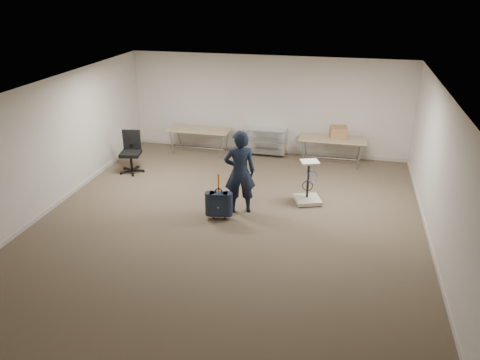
# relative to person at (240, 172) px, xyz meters

# --- Properties ---
(ground) EXTENTS (9.00, 9.00, 0.00)m
(ground) POSITION_rel_person_xyz_m (-0.10, -0.53, -0.93)
(ground) COLOR #493D2C
(ground) RESTS_ON ground
(room_shell) EXTENTS (8.00, 9.00, 9.00)m
(room_shell) POSITION_rel_person_xyz_m (-0.10, 0.85, -0.88)
(room_shell) COLOR beige
(room_shell) RESTS_ON ground
(folding_table_left) EXTENTS (1.80, 0.75, 0.73)m
(folding_table_left) POSITION_rel_person_xyz_m (-2.00, 3.42, -0.25)
(folding_table_left) COLOR #927C59
(folding_table_left) RESTS_ON ground
(folding_table_right) EXTENTS (1.80, 0.75, 0.73)m
(folding_table_right) POSITION_rel_person_xyz_m (1.80, 3.42, -0.25)
(folding_table_right) COLOR #927C59
(folding_table_right) RESTS_ON ground
(wire_shelf) EXTENTS (1.22, 0.47, 0.80)m
(wire_shelf) POSITION_rel_person_xyz_m (-0.10, 3.67, -0.49)
(wire_shelf) COLOR silver
(wire_shelf) RESTS_ON ground
(person) EXTENTS (0.78, 0.64, 1.86)m
(person) POSITION_rel_person_xyz_m (0.00, 0.00, 0.00)
(person) COLOR black
(person) RESTS_ON ground
(suitcase) EXTENTS (0.40, 0.27, 1.03)m
(suitcase) POSITION_rel_person_xyz_m (-0.35, -0.46, -0.58)
(suitcase) COLOR black
(suitcase) RESTS_ON ground
(office_chair) EXTENTS (0.66, 0.66, 1.09)m
(office_chair) POSITION_rel_person_xyz_m (-3.31, 1.62, -0.60)
(office_chair) COLOR black
(office_chair) RESTS_ON ground
(equipment_cart) EXTENTS (0.71, 0.71, 1.01)m
(equipment_cart) POSITION_rel_person_xyz_m (1.41, 0.78, -0.66)
(equipment_cart) COLOR beige
(equipment_cart) RESTS_ON ground
(cardboard_box) EXTENTS (0.49, 0.40, 0.33)m
(cardboard_box) POSITION_rel_person_xyz_m (1.94, 3.47, -0.03)
(cardboard_box) COLOR #9D6C49
(cardboard_box) RESTS_ON folding_table_right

